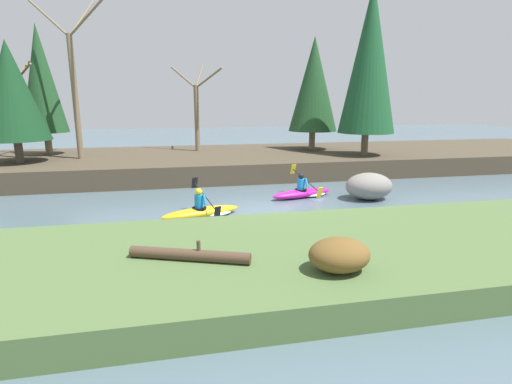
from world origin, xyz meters
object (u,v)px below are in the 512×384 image
(boulder_midstream, at_px, (369,186))
(driftwood_log, at_px, (190,255))
(kayaker_lead, at_px, (304,192))
(kayaker_middle, at_px, (204,211))

(boulder_midstream, distance_m, driftwood_log, 9.65)
(kayaker_lead, height_order, kayaker_middle, same)
(kayaker_lead, distance_m, boulder_midstream, 2.55)
(kayaker_middle, distance_m, boulder_midstream, 6.68)
(boulder_midstream, bearing_deg, kayaker_lead, 160.79)
(kayaker_middle, relative_size, boulder_midstream, 1.48)
(kayaker_lead, height_order, boulder_midstream, kayaker_lead)
(kayaker_middle, height_order, boulder_midstream, kayaker_middle)
(kayaker_lead, distance_m, driftwood_log, 8.69)
(kayaker_lead, relative_size, boulder_midstream, 1.49)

